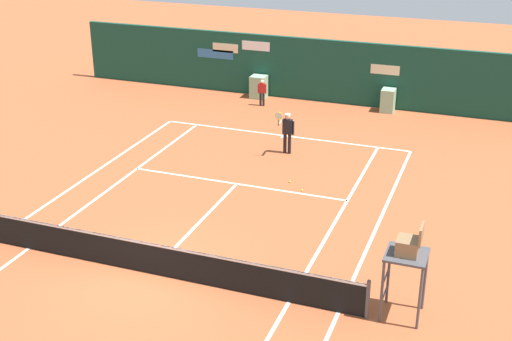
{
  "coord_description": "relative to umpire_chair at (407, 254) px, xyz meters",
  "views": [
    {
      "loc": [
        8.4,
        -14.34,
        10.02
      ],
      "look_at": [
        0.88,
        6.01,
        0.8
      ],
      "focal_mm": 48.58,
      "sensor_mm": 36.0,
      "label": 1
    }
  ],
  "objects": [
    {
      "name": "tennis_ball_mid_court",
      "position": [
        -4.44,
        6.19,
        -1.69
      ],
      "size": [
        0.07,
        0.07,
        0.07
      ],
      "primitive_type": "sphere",
      "color": "#CCE033",
      "rests_on": "ground_plane"
    },
    {
      "name": "tennis_net",
      "position": [
        -6.79,
        -0.43,
        -1.22
      ],
      "size": [
        12.1,
        0.1,
        1.07
      ],
      "color": "#4C4C51",
      "rests_on": "ground_plane"
    },
    {
      "name": "ground_plane",
      "position": [
        -6.79,
        0.14,
        -1.72
      ],
      "size": [
        80.0,
        80.0,
        0.01
      ],
      "color": "#A8512D"
    },
    {
      "name": "tennis_ball_by_sideline",
      "position": [
        -5.06,
        6.73,
        -1.69
      ],
      "size": [
        0.07,
        0.07,
        0.07
      ],
      "primitive_type": "sphere",
      "color": "#CCE033",
      "rests_on": "ground_plane"
    },
    {
      "name": "umpire_chair",
      "position": [
        0.0,
        0.0,
        0.0
      ],
      "size": [
        1.0,
        1.0,
        2.53
      ],
      "rotation": [
        0.0,
        0.0,
        1.57
      ],
      "color": "#47474C",
      "rests_on": "ground_plane"
    },
    {
      "name": "ball_kid_right_post",
      "position": [
        -9.03,
        14.83,
        -1.0
      ],
      "size": [
        0.42,
        0.19,
        1.27
      ],
      "rotation": [
        0.0,
        0.0,
        3.24
      ],
      "color": "black",
      "rests_on": "ground_plane"
    },
    {
      "name": "sponsor_back_wall",
      "position": [
        -6.8,
        16.54,
        -0.27
      ],
      "size": [
        25.0,
        1.02,
        3.0
      ],
      "color": "#144233",
      "rests_on": "ground_plane"
    },
    {
      "name": "player_on_baseline",
      "position": [
        -6.04,
        9.39,
        -0.74
      ],
      "size": [
        0.6,
        0.71,
        1.85
      ],
      "rotation": [
        0.0,
        0.0,
        3.23
      ],
      "color": "black",
      "rests_on": "ground_plane"
    }
  ]
}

